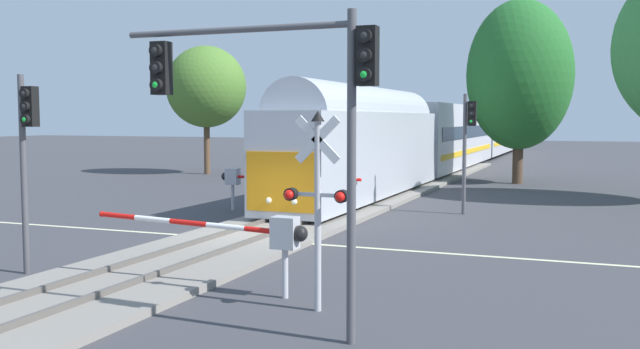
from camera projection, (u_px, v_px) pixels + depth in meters
The scene contains 12 objects.
ground_plane at pixel (251, 240), 22.90m from camera, with size 220.00×220.00×0.00m, color #3D3D42.
road_centre_stripe at pixel (251, 240), 22.90m from camera, with size 44.00×0.20×0.01m.
railway_track at pixel (251, 237), 22.89m from camera, with size 4.40×80.00×0.32m.
commuter_train at pixel (451, 134), 54.04m from camera, with size 3.04×66.94×5.16m.
crossing_gate_near at pixel (262, 233), 15.58m from camera, with size 5.47×0.40×1.80m.
crossing_signal_mast at pixel (317, 190), 14.22m from camera, with size 1.36×0.44×4.09m.
crossing_gate_far at pixel (248, 178), 29.93m from camera, with size 6.34×0.40×1.80m.
traffic_signal_median at pixel (26, 141), 17.58m from camera, with size 0.53×0.38×5.03m.
traffic_signal_near_right at pixel (283, 94), 12.45m from camera, with size 4.93×0.38×5.78m.
traffic_signal_far_side at pixel (468, 134), 28.70m from camera, with size 0.53×0.38×4.93m.
pine_left_background at pixel (206, 87), 49.45m from camera, with size 5.61×5.61×9.00m.
elm_centre_background at pixel (520, 75), 42.10m from camera, with size 6.27×6.27×11.01m.
Camera 1 is at (10.36, -20.28, 3.94)m, focal length 39.62 mm.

